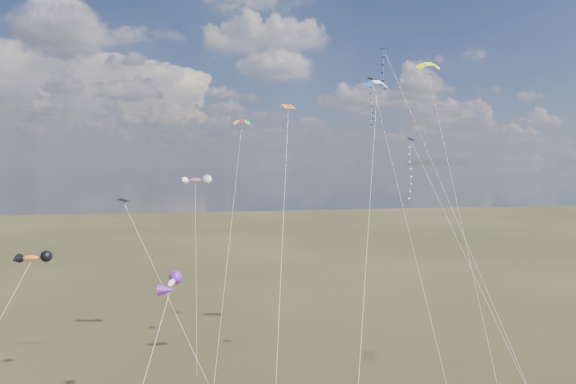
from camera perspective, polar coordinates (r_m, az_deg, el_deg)
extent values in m
cube|color=black|center=(63.62, 9.29, 12.26)|extent=(1.20, 1.23, 0.33)
cylinder|color=silver|center=(51.16, 13.10, -3.40)|extent=(1.79, 25.21, 31.73)
cube|color=#111155|center=(56.73, 10.60, 15.41)|extent=(0.94, 0.91, 0.27)
cylinder|color=silver|center=(50.07, 18.06, -2.47)|extent=(8.00, 16.19, 33.72)
cube|color=black|center=(51.28, -17.84, -0.87)|extent=(1.14, 1.16, 0.29)
cylinder|color=silver|center=(46.39, -12.56, -12.62)|extent=(9.60, 12.37, 18.17)
cube|color=#0F1453|center=(54.25, 13.48, 5.73)|extent=(0.62, 0.68, 0.31)
cylinder|color=silver|center=(51.85, 19.53, -7.65)|extent=(7.24, 11.11, 24.15)
cube|color=#E6541B|center=(40.55, 0.04, 9.47)|extent=(1.07, 1.01, 0.41)
cylinder|color=silver|center=(33.77, -0.92, -11.61)|extent=(4.05, 14.89, 26.12)
cylinder|color=silver|center=(51.71, 18.72, -2.56)|extent=(4.31, 23.42, 33.27)
cylinder|color=silver|center=(38.78, 8.67, -7.13)|extent=(10.05, 22.67, 29.50)
cylinder|color=silver|center=(50.58, -6.68, -6.34)|extent=(4.84, 20.11, 26.61)
ellipsoid|color=orange|center=(46.12, -26.64, -6.58)|extent=(2.78, 1.50, 1.12)
ellipsoid|color=silver|center=(28.35, -12.84, -9.82)|extent=(1.16, 2.56, 0.73)
ellipsoid|color=red|center=(63.39, -10.27, 1.30)|extent=(3.29, 1.80, 1.34)
cylinder|color=silver|center=(58.57, -10.18, -8.53)|extent=(0.20, 12.05, 19.61)
cube|color=#332316|center=(55.71, -10.08, -19.66)|extent=(0.10, 0.10, 0.12)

